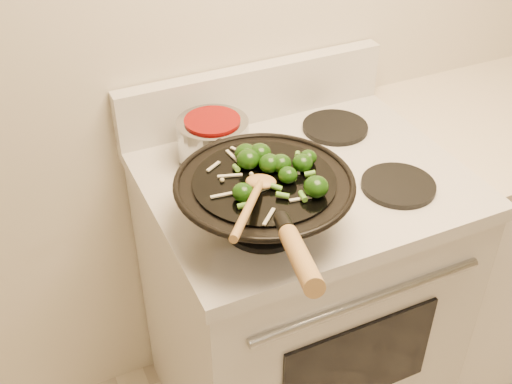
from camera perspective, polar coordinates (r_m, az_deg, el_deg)
name	(u,v)px	position (r m, az deg, el deg)	size (l,w,h in m)	color
stove	(296,299)	(1.90, 3.57, -9.44)	(0.78, 0.67, 1.08)	silver
counter_unit	(501,224)	(2.33, 20.97, -2.68)	(0.83, 0.62, 0.91)	white
wok	(265,201)	(1.38, 0.76, -0.77)	(0.39, 0.63, 0.25)	black
stirfry	(273,167)	(1.36, 1.56, 2.27)	(0.26, 0.28, 0.05)	#123508
wooden_spoon	(254,196)	(1.26, -0.17, -0.36)	(0.20, 0.26, 0.08)	#A27840
saucepan	(213,138)	(1.62, -3.83, 4.79)	(0.18, 0.29, 0.11)	#95999D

